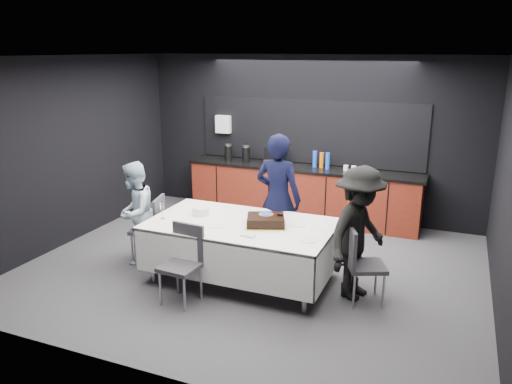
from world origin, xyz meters
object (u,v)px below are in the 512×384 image
chair_right (360,259)px  champagne_flute (162,207)px  cake_assembly (266,220)px  person_left (135,213)px  chair_left (152,224)px  party_table (241,233)px  person_right (359,234)px  chair_near (184,258)px  plate_stack (201,211)px  person_center (278,199)px

chair_right → champagne_flute: bearing=-174.8°
cake_assembly → person_left: size_ratio=0.42×
cake_assembly → chair_left: (-1.72, 0.07, -0.31)m
party_table → cake_assembly: size_ratio=3.88×
person_left → person_right: 3.07m
party_table → chair_near: 0.85m
chair_left → person_right: person_right is taller
party_table → chair_left: (-1.40, 0.11, -0.11)m
cake_assembly → chair_left: size_ratio=0.65×
chair_right → chair_near: bearing=-159.1°
chair_right → person_left: (-3.12, 0.01, 0.18)m
plate_stack → champagne_flute: bearing=-138.5°
cake_assembly → person_center: 0.74m
cake_assembly → person_right: (1.14, 0.08, -0.03)m
chair_left → chair_near: (1.00, -0.85, 0.00)m
cake_assembly → plate_stack: size_ratio=2.64×
cake_assembly → person_left: 1.93m
chair_right → person_center: size_ratio=0.51×
party_table → chair_near: bearing=-118.8°
chair_left → person_right: bearing=0.0°
chair_left → chair_right: (2.92, -0.12, 0.00)m
plate_stack → person_center: 1.08m
plate_stack → person_right: person_right is taller
person_center → person_left: 1.99m
party_table → plate_stack: 0.66m
party_table → champagne_flute: champagne_flute is taller
cake_assembly → chair_right: bearing=-2.0°
party_table → chair_left: bearing=175.6°
cake_assembly → person_left: bearing=-179.1°
chair_left → plate_stack: bearing=-0.5°
champagne_flute → chair_right: size_ratio=0.24×
person_left → person_right: (3.06, 0.10, 0.10)m
party_table → chair_left: size_ratio=2.51×
party_table → person_left: bearing=179.8°
party_table → person_left: person_left is taller
chair_left → chair_right: 2.92m
champagne_flute → chair_near: bearing=-40.2°
plate_stack → champagne_flute: (-0.38, -0.34, 0.11)m
person_right → party_table: bearing=113.1°
cake_assembly → chair_right: cake_assembly is taller
person_center → person_left: person_center is taller
champagne_flute → person_left: size_ratio=0.16×
chair_left → person_center: (1.63, 0.65, 0.37)m
person_right → chair_right: bearing=-136.3°
cake_assembly → chair_near: bearing=-133.2°
person_center → person_left: bearing=28.0°
champagne_flute → chair_right: bearing=5.2°
person_center → person_left: size_ratio=1.28×
person_center → champagne_flute: bearing=44.6°
champagne_flute → person_right: bearing=8.0°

